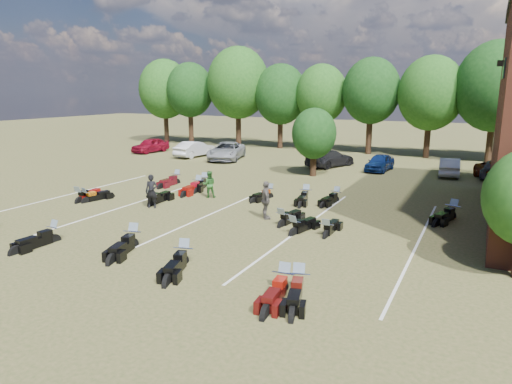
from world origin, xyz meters
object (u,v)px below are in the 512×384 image
Objects in this scene: motorcycle_7 at (80,203)px; motorcycle_14 at (177,184)px; car_0 at (150,145)px; person_grey at (266,200)px; motorcycle_3 at (184,265)px; car_4 at (380,163)px; person_green at (209,184)px; person_black at (152,191)px.

motorcycle_14 is (1.67, 6.72, 0.00)m from motorcycle_7.
person_grey is at bearing -33.45° from car_0.
motorcycle_3 reaches higher than motorcycle_14.
car_4 is 15.31m from person_green.
person_grey reaches higher than motorcycle_14.
person_black reaches higher than person_green.
person_green is at bearing 100.30° from motorcycle_3.
car_4 is at bearing 4.00° from car_0.
person_green is 0.84× the size of person_grey.
motorcycle_14 is at bearing 110.23° from motorcycle_3.
person_black is 6.40m from person_grey.
person_grey is at bearing -29.78° from motorcycle_14.
motorcycle_3 is 14.83m from motorcycle_14.
person_grey is 0.79× the size of motorcycle_14.
person_grey is 10.89m from motorcycle_7.
person_green is 7.28m from motorcycle_7.
person_grey is 10.38m from motorcycle_14.
motorcycle_7 is at bearing 137.50° from motorcycle_3.
car_0 is 1.76× the size of motorcycle_3.
car_4 is 1.60× the size of motorcycle_3.
motorcycle_3 is at bearing -43.14° from car_0.
car_0 is at bearing -73.02° from person_green.
car_0 is 21.37m from person_green.
car_4 reaches higher than motorcycle_14.
car_0 is 22.95m from car_4.
person_black is 6.45m from motorcycle_14.
car_4 is 2.42× the size of person_green.
motorcycle_7 is (-12.73, -17.98, -0.65)m from car_4.
motorcycle_7 is (10.21, -18.46, -0.72)m from car_0.
car_0 is 2.34× the size of person_black.
motorcycle_3 is at bearing -90.21° from car_4.
car_4 is at bearing 42.41° from person_black.
person_grey reaches higher than car_0.
car_0 is 1.78× the size of motorcycle_14.
motorcycle_3 is at bearing 148.97° from motorcycle_7.
car_4 is at bearing 44.63° from motorcycle_14.
car_4 reaches higher than motorcycle_3.
motorcycle_14 is (-9.03, 11.76, 0.00)m from motorcycle_3.
person_black is at bearing -111.30° from car_4.
car_0 is at bearing 108.29° from person_black.
motorcycle_7 is at bearing 5.07° from person_green.
motorcycle_14 is at bearing 24.96° from person_grey.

